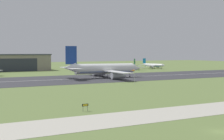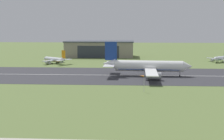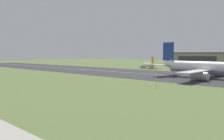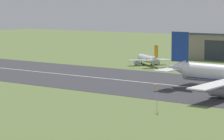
{
  "view_description": "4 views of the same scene",
  "coord_description": "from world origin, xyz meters",
  "views": [
    {
      "loc": [
        -44.41,
        -42.37,
        15.02
      ],
      "look_at": [
        20.18,
        84.3,
        6.81
      ],
      "focal_mm": 50.0,
      "sensor_mm": 36.0,
      "label": 1
    },
    {
      "loc": [
        23.76,
        -46.16,
        27.92
      ],
      "look_at": [
        16.6,
        76.52,
        9.55
      ],
      "focal_mm": 50.0,
      "sensor_mm": 36.0,
      "label": 2
    },
    {
      "loc": [
        69.74,
        9.71,
        11.84
      ],
      "look_at": [
        18.81,
        67.55,
        6.24
      ],
      "focal_mm": 35.0,
      "sensor_mm": 36.0,
      "label": 3
    },
    {
      "loc": [
        99.13,
        -34.56,
        26.76
      ],
      "look_at": [
        10.78,
        85.93,
        8.71
      ],
      "focal_mm": 85.0,
      "sensor_mm": 36.0,
      "label": 4
    }
  ],
  "objects": [
    {
      "name": "ground_plane",
      "position": [
        0.0,
        60.54,
        0.0
      ],
      "size": [
        710.01,
        710.01,
        0.0
      ],
      "primitive_type": "plane",
      "color": "olive"
    },
    {
      "name": "runway_strip",
      "position": [
        0.0,
        121.08,
        0.03
      ],
      "size": [
        470.01,
        55.69,
        0.06
      ],
      "primitive_type": "cube",
      "color": "#333338",
      "rests_on": "ground_plane"
    },
    {
      "name": "runway_centreline",
      "position": [
        0.0,
        121.08,
        0.07
      ],
      "size": [
        423.01,
        0.7,
        0.01
      ],
      "primitive_type": "cube",
      "color": "silver",
      "rests_on": "runway_strip"
    },
    {
      "name": "airplane_parked_west",
      "position": [
        -29.26,
        168.11,
        2.8
      ],
      "size": [
        23.59,
        20.57,
        9.9
      ],
      "color": "silver",
      "rests_on": "ground_plane"
    },
    {
      "name": "windsock_pole",
      "position": [
        28.7,
        80.28,
        6.15
      ],
      "size": [
        2.09,
        1.59,
        6.95
      ],
      "color": "#B7B7BC",
      "rests_on": "ground_plane"
    }
  ]
}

